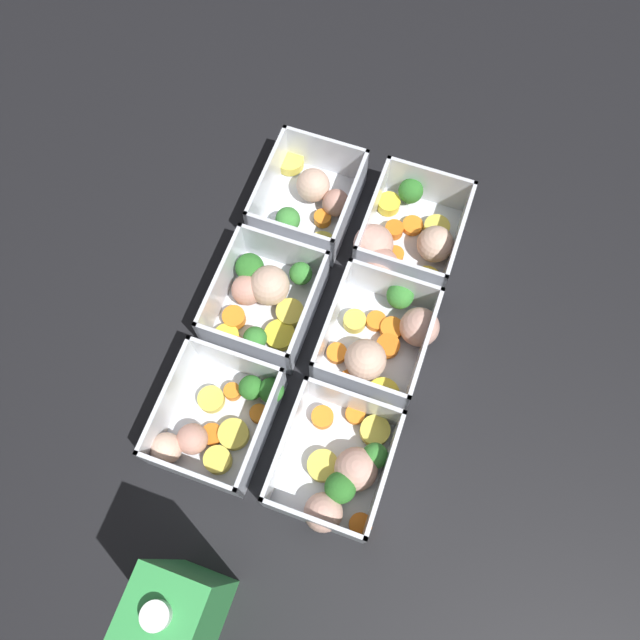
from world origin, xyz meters
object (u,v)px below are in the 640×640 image
(container_near_right, at_px, (216,421))
(container_far_left, at_px, (403,239))
(container_far_center, at_px, (383,339))
(container_far_right, at_px, (341,470))
(container_near_center, at_px, (264,297))
(juice_carton, at_px, (182,607))
(container_near_left, at_px, (310,198))

(container_near_right, bearing_deg, container_far_left, 155.64)
(container_far_center, bearing_deg, container_far_right, 0.61)
(container_near_center, height_order, container_far_center, same)
(container_near_right, height_order, juice_carton, juice_carton)
(container_near_center, bearing_deg, container_far_left, 134.25)
(container_near_right, bearing_deg, container_near_left, 179.71)
(container_far_left, bearing_deg, container_near_right, -24.36)
(container_near_center, height_order, container_near_right, same)
(container_near_left, height_order, container_near_right, same)
(container_near_center, relative_size, juice_carton, 0.74)
(container_near_center, distance_m, container_far_right, 0.23)
(container_far_left, height_order, juice_carton, juice_carton)
(container_near_right, bearing_deg, container_far_right, 88.53)
(container_far_left, relative_size, container_far_right, 1.04)
(container_near_right, xyz_separation_m, container_far_left, (-0.30, 0.14, 0.00))
(container_far_left, height_order, container_far_right, same)
(container_near_right, relative_size, container_far_right, 0.89)
(container_near_left, distance_m, container_far_left, 0.14)
(container_far_center, relative_size, juice_carton, 0.81)
(container_far_left, bearing_deg, container_near_center, -45.75)
(container_near_right, relative_size, juice_carton, 0.72)
(container_far_left, distance_m, container_far_right, 0.31)
(container_near_center, relative_size, container_far_right, 0.91)
(container_near_left, xyz_separation_m, juice_carton, (0.50, 0.05, 0.07))
(container_far_left, relative_size, juice_carton, 0.84)
(container_near_center, relative_size, container_far_center, 0.91)
(container_far_center, height_order, container_far_right, same)
(container_far_left, bearing_deg, container_far_right, 3.50)
(container_near_left, bearing_deg, container_near_center, -2.12)
(container_near_center, bearing_deg, container_near_right, 1.44)
(container_near_left, distance_m, container_near_center, 0.16)
(container_far_left, bearing_deg, container_far_center, 6.89)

